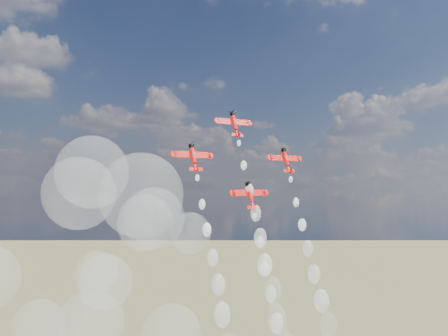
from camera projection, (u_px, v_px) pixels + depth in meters
name	position (u px, v px, depth m)	size (l,w,h in m)	color
plane_lead	(235.00, 124.00, 150.94)	(11.10, 5.00, 7.59)	red
plane_left	(193.00, 157.00, 139.00)	(11.10, 5.00, 7.59)	red
plane_right	(286.00, 160.00, 155.47)	(11.10, 5.00, 7.59)	red
plane_slot	(250.00, 195.00, 143.53)	(11.10, 5.00, 7.59)	red
smoke_trail_lead	(275.00, 302.00, 133.69)	(5.24, 23.79, 55.81)	white
drifted_smoke_cloud	(108.00, 240.00, 127.40)	(61.26, 41.78, 58.93)	white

